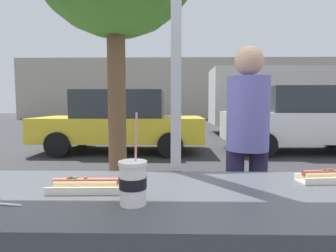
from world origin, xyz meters
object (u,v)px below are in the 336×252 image
object	(u,v)px
soda_cup_left	(133,182)
box_truck	(284,98)
hotdog_tray_far	(327,176)
parked_car_yellow	(121,121)
parked_car_white	(303,120)
hotdog_tray_near	(86,185)
pedestrian	(247,138)

from	to	relation	value
soda_cup_left	box_truck	distance (m)	12.64
soda_cup_left	hotdog_tray_far	distance (m)	0.82
parked_car_yellow	box_truck	distance (m)	8.08
soda_cup_left	parked_car_white	bearing A→B (deg)	61.11
parked_car_yellow	parked_car_white	world-z (taller)	parked_car_white
parked_car_yellow	parked_car_white	bearing A→B (deg)	-0.00
parked_car_yellow	hotdog_tray_near	bearing A→B (deg)	-80.11
hotdog_tray_near	parked_car_white	bearing A→B (deg)	59.38
hotdog_tray_near	hotdog_tray_far	distance (m)	0.98
parked_car_yellow	box_truck	bearing A→B (deg)	36.49
hotdog_tray_far	pedestrian	xyz separation A→B (m)	(-0.08, 0.96, 0.04)
soda_cup_left	parked_car_yellow	bearing A→B (deg)	101.31
soda_cup_left	pedestrian	xyz separation A→B (m)	(0.70, 1.23, -0.01)
parked_car_white	box_truck	bearing A→B (deg)	73.84
soda_cup_left	pedestrian	world-z (taller)	pedestrian
soda_cup_left	parked_car_yellow	distance (m)	6.90
soda_cup_left	hotdog_tray_near	size ratio (longest dim) A/B	1.07
hotdog_tray_near	soda_cup_left	bearing A→B (deg)	-32.97
hotdog_tray_near	parked_car_white	distance (m)	7.71
parked_car_yellow	pedestrian	size ratio (longest dim) A/B	2.79
soda_cup_left	hotdog_tray_far	xyz separation A→B (m)	(0.78, 0.27, -0.05)
hotdog_tray_near	parked_car_yellow	size ratio (longest dim) A/B	0.06
pedestrian	hotdog_tray_far	bearing A→B (deg)	-85.46
parked_car_yellow	box_truck	world-z (taller)	box_truck
hotdog_tray_near	pedestrian	distance (m)	1.42
hotdog_tray_far	box_truck	xyz separation A→B (m)	(4.34, 11.27, 0.56)
parked_car_white	box_truck	xyz separation A→B (m)	(1.39, 4.78, 0.69)
pedestrian	parked_car_yellow	bearing A→B (deg)	110.37
hotdog_tray_far	box_truck	world-z (taller)	box_truck
soda_cup_left	hotdog_tray_far	size ratio (longest dim) A/B	1.21
parked_car_white	pedestrian	xyz separation A→B (m)	(-3.03, -5.53, 0.17)
soda_cup_left	hotdog_tray_near	distance (m)	0.24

